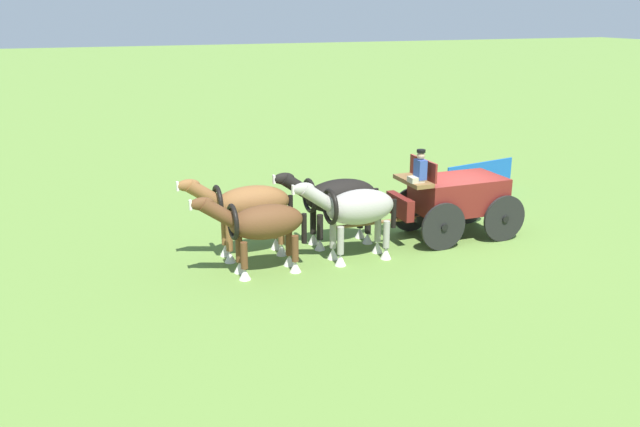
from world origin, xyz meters
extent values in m
plane|color=olive|center=(0.00, 0.00, 0.00)|extent=(220.00, 220.00, 0.00)
cube|color=maroon|center=(0.00, 0.00, 1.29)|extent=(2.56, 1.60, 1.01)
cube|color=brown|center=(1.53, 0.01, 1.84)|extent=(0.57, 1.43, 0.12)
cube|color=maroon|center=(1.93, 0.01, 1.14)|extent=(0.25, 1.27, 0.60)
cube|color=maroon|center=(1.23, 0.01, 2.17)|extent=(0.07, 1.43, 0.55)
cube|color=black|center=(0.00, 0.00, 0.69)|extent=(2.81, 0.17, 0.16)
cylinder|color=black|center=(1.02, 0.90, 0.69)|extent=(1.37, 0.09, 1.37)
cylinder|color=black|center=(1.02, 0.90, 0.69)|extent=(0.20, 0.18, 0.20)
cylinder|color=black|center=(1.03, -0.89, 0.69)|extent=(1.37, 0.09, 1.37)
cylinder|color=black|center=(1.03, -0.89, 0.69)|extent=(0.20, 0.18, 0.20)
cylinder|color=black|center=(-1.03, 0.89, 0.69)|extent=(1.37, 0.09, 1.37)
cylinder|color=black|center=(-1.03, 0.89, 0.69)|extent=(0.20, 0.18, 0.20)
cylinder|color=black|center=(-1.02, -0.90, 0.69)|extent=(1.37, 0.09, 1.37)
cylinder|color=black|center=(-1.02, -0.90, 0.69)|extent=(0.20, 0.18, 0.20)
cylinder|color=brown|center=(2.58, 0.01, 0.74)|extent=(2.60, 0.11, 0.10)
cube|color=#BCB293|center=(1.65, 0.36, 1.98)|extent=(0.40, 0.32, 0.16)
cube|color=#334C99|center=(1.53, 0.36, 2.25)|extent=(0.24, 0.36, 0.55)
sphere|color=tan|center=(1.53, 0.36, 2.64)|extent=(0.22, 0.22, 0.22)
cylinder|color=black|center=(1.53, 0.36, 2.77)|extent=(0.24, 0.24, 0.08)
ellipsoid|color=#9E998E|center=(3.47, 0.66, 1.47)|extent=(1.92, 0.95, 0.94)
cylinder|color=#9E998E|center=(4.14, 0.93, 0.70)|extent=(0.18, 0.18, 0.75)
cone|color=silver|center=(4.14, 0.93, 0.16)|extent=(0.30, 0.30, 0.32)
cylinder|color=#9E998E|center=(4.15, 0.41, 0.70)|extent=(0.18, 0.18, 0.75)
cone|color=silver|center=(4.15, 0.41, 0.16)|extent=(0.30, 0.30, 0.32)
cylinder|color=#9E998E|center=(2.80, 0.92, 0.70)|extent=(0.18, 0.18, 0.75)
cone|color=silver|center=(2.80, 0.92, 0.16)|extent=(0.30, 0.30, 0.32)
cylinder|color=#9E998E|center=(2.80, 0.40, 0.70)|extent=(0.18, 0.18, 0.75)
cone|color=silver|center=(2.80, 0.40, 0.16)|extent=(0.30, 0.30, 0.32)
cylinder|color=#9E998E|center=(4.71, 0.67, 1.87)|extent=(0.95, 0.36, 0.81)
ellipsoid|color=#9E998E|center=(5.07, 0.67, 2.13)|extent=(0.60, 0.26, 0.32)
cube|color=silver|center=(5.35, 0.67, 2.13)|extent=(0.06, 0.10, 0.24)
torus|color=black|center=(4.34, 0.67, 1.57)|extent=(0.12, 0.97, 0.97)
cylinder|color=black|center=(2.47, 0.66, 1.17)|extent=(0.14, 0.14, 0.80)
ellipsoid|color=black|center=(3.48, -0.64, 1.44)|extent=(2.12, 0.96, 0.96)
cylinder|color=black|center=(4.22, -0.37, 0.67)|extent=(0.18, 0.18, 0.72)
cone|color=silver|center=(4.22, -0.37, 0.15)|extent=(0.30, 0.30, 0.31)
cylinder|color=black|center=(4.22, -0.89, 0.67)|extent=(0.18, 0.18, 0.72)
cone|color=silver|center=(4.22, -0.89, 0.15)|extent=(0.30, 0.30, 0.31)
cylinder|color=black|center=(2.74, -0.38, 0.67)|extent=(0.18, 0.18, 0.72)
cone|color=silver|center=(2.74, -0.38, 0.15)|extent=(0.30, 0.30, 0.31)
cylinder|color=black|center=(2.74, -0.90, 0.67)|extent=(0.18, 0.18, 0.72)
cone|color=silver|center=(2.74, -0.90, 0.15)|extent=(0.30, 0.30, 0.31)
cylinder|color=black|center=(4.80, -0.63, 1.84)|extent=(0.95, 0.36, 0.81)
ellipsoid|color=black|center=(5.17, -0.63, 2.10)|extent=(0.60, 0.26, 0.32)
cube|color=silver|center=(5.45, -0.63, 2.10)|extent=(0.06, 0.10, 0.24)
torus|color=black|center=(4.43, -0.63, 1.54)|extent=(0.12, 0.98, 0.98)
cylinder|color=black|center=(2.37, -0.64, 1.14)|extent=(0.14, 0.14, 0.80)
ellipsoid|color=brown|center=(6.07, 0.68, 1.37)|extent=(1.92, 0.90, 0.89)
cylinder|color=brown|center=(6.74, 0.92, 0.64)|extent=(0.18, 0.18, 0.69)
cone|color=silver|center=(6.74, 0.92, 0.15)|extent=(0.30, 0.30, 0.30)
cylinder|color=brown|center=(6.75, 0.43, 0.64)|extent=(0.18, 0.18, 0.69)
cone|color=silver|center=(6.75, 0.43, 0.15)|extent=(0.30, 0.30, 0.30)
cylinder|color=brown|center=(5.40, 0.92, 0.64)|extent=(0.18, 0.18, 0.69)
cone|color=silver|center=(5.40, 0.92, 0.15)|extent=(0.30, 0.30, 0.30)
cylinder|color=brown|center=(5.40, 0.43, 0.64)|extent=(0.18, 0.18, 0.69)
cone|color=silver|center=(5.40, 0.43, 0.15)|extent=(0.30, 0.30, 0.30)
cylinder|color=brown|center=(7.31, 0.68, 1.76)|extent=(0.95, 0.36, 0.81)
ellipsoid|color=brown|center=(7.67, 0.68, 2.02)|extent=(0.60, 0.26, 0.32)
cube|color=silver|center=(7.95, 0.68, 2.02)|extent=(0.06, 0.10, 0.24)
torus|color=black|center=(6.94, 0.68, 1.47)|extent=(0.12, 0.92, 0.92)
cylinder|color=black|center=(5.06, 0.67, 1.07)|extent=(0.14, 0.14, 0.80)
ellipsoid|color=brown|center=(6.08, -0.62, 1.50)|extent=(2.08, 0.96, 0.95)
cylinder|color=brown|center=(6.81, -0.36, 0.71)|extent=(0.18, 0.18, 0.77)
cone|color=silver|center=(6.81, -0.36, 0.16)|extent=(0.30, 0.30, 0.33)
cylinder|color=brown|center=(6.81, -0.88, 0.71)|extent=(0.18, 0.18, 0.77)
cone|color=silver|center=(6.81, -0.88, 0.16)|extent=(0.30, 0.30, 0.33)
cylinder|color=brown|center=(5.35, -0.37, 0.71)|extent=(0.18, 0.18, 0.77)
cone|color=silver|center=(5.35, -0.37, 0.16)|extent=(0.30, 0.30, 0.33)
cylinder|color=brown|center=(5.35, -0.89, 0.71)|extent=(0.18, 0.18, 0.77)
cone|color=silver|center=(5.35, -0.89, 0.16)|extent=(0.30, 0.30, 0.33)
cylinder|color=brown|center=(7.38, -0.62, 1.90)|extent=(0.95, 0.36, 0.81)
ellipsoid|color=brown|center=(7.75, -0.62, 2.16)|extent=(0.60, 0.26, 0.32)
cube|color=silver|center=(8.03, -0.62, 2.16)|extent=(0.06, 0.10, 0.24)
torus|color=black|center=(7.01, -0.62, 1.60)|extent=(0.12, 0.97, 0.97)
cylinder|color=black|center=(4.99, -0.63, 1.20)|extent=(0.14, 0.14, 0.80)
cube|color=#1959B2|center=(-3.54, -3.99, 0.55)|extent=(3.16, 0.65, 1.10)
camera|label=1|loc=(10.52, 15.80, 6.50)|focal=36.87mm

